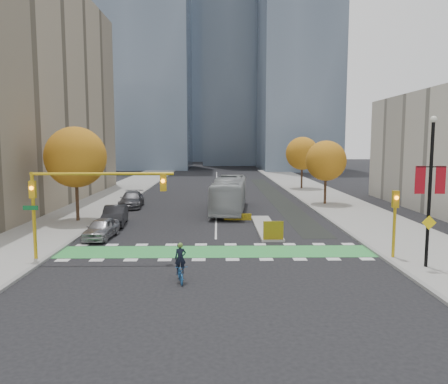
{
  "coord_description": "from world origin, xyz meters",
  "views": [
    {
      "loc": [
        0.1,
        -25.54,
        6.92
      ],
      "look_at": [
        0.64,
        8.51,
        3.0
      ],
      "focal_mm": 35.0,
      "sensor_mm": 36.0,
      "label": 1
    }
  ],
  "objects_px": {
    "cyclist": "(180,269)",
    "parked_car_b": "(115,216)",
    "bus": "(229,194)",
    "tree_west": "(76,157)",
    "tree_east_far": "(302,153)",
    "hazard_board": "(273,230)",
    "parked_car_a": "(101,228)",
    "traffic_signal_east": "(395,214)",
    "parked_car_c": "(132,200)",
    "traffic_signal_west": "(78,192)",
    "tree_east_near": "(326,161)",
    "banner_lamppost": "(430,185)"
  },
  "relations": [
    {
      "from": "banner_lamppost",
      "to": "hazard_board",
      "type": "bearing_deg",
      "value": 138.21
    },
    {
      "from": "bus",
      "to": "parked_car_c",
      "type": "relative_size",
      "value": 2.18
    },
    {
      "from": "tree_west",
      "to": "tree_east_near",
      "type": "xyz_separation_m",
      "value": [
        24.0,
        10.0,
        -0.75
      ]
    },
    {
      "from": "tree_east_far",
      "to": "traffic_signal_east",
      "type": "distance_m",
      "value": 38.64
    },
    {
      "from": "hazard_board",
      "to": "banner_lamppost",
      "type": "distance_m",
      "value": 10.76
    },
    {
      "from": "tree_east_near",
      "to": "parked_car_a",
      "type": "height_order",
      "value": "tree_east_near"
    },
    {
      "from": "cyclist",
      "to": "bus",
      "type": "height_order",
      "value": "bus"
    },
    {
      "from": "banner_lamppost",
      "to": "tree_east_near",
      "type": "bearing_deg",
      "value": 88.83
    },
    {
      "from": "tree_west",
      "to": "cyclist",
      "type": "distance_m",
      "value": 20.05
    },
    {
      "from": "cyclist",
      "to": "parked_car_b",
      "type": "xyz_separation_m",
      "value": [
        -6.71,
        14.91,
        0.15
      ]
    },
    {
      "from": "traffic_signal_west",
      "to": "parked_car_a",
      "type": "relative_size",
      "value": 1.98
    },
    {
      "from": "tree_east_near",
      "to": "parked_car_b",
      "type": "height_order",
      "value": "tree_east_near"
    },
    {
      "from": "tree_east_far",
      "to": "cyclist",
      "type": "xyz_separation_m",
      "value": [
        -14.22,
        -42.49,
        -4.58
      ]
    },
    {
      "from": "tree_west",
      "to": "parked_car_a",
      "type": "relative_size",
      "value": 1.91
    },
    {
      "from": "tree_east_far",
      "to": "traffic_signal_west",
      "type": "relative_size",
      "value": 0.9
    },
    {
      "from": "hazard_board",
      "to": "cyclist",
      "type": "xyz_separation_m",
      "value": [
        -5.72,
        -8.69,
        -0.14
      ]
    },
    {
      "from": "parked_car_a",
      "to": "traffic_signal_east",
      "type": "bearing_deg",
      "value": -13.15
    },
    {
      "from": "tree_east_near",
      "to": "traffic_signal_east",
      "type": "distance_m",
      "value": 22.66
    },
    {
      "from": "parked_car_a",
      "to": "bus",
      "type": "bearing_deg",
      "value": 56.49
    },
    {
      "from": "tree_east_far",
      "to": "parked_car_a",
      "type": "height_order",
      "value": "tree_east_far"
    },
    {
      "from": "parked_car_c",
      "to": "tree_east_far",
      "type": "bearing_deg",
      "value": 35.23
    },
    {
      "from": "tree_east_near",
      "to": "parked_car_a",
      "type": "relative_size",
      "value": 1.64
    },
    {
      "from": "cyclist",
      "to": "tree_west",
      "type": "bearing_deg",
      "value": 110.64
    },
    {
      "from": "tree_east_near",
      "to": "traffic_signal_east",
      "type": "bearing_deg",
      "value": -93.81
    },
    {
      "from": "traffic_signal_west",
      "to": "tree_east_far",
      "type": "bearing_deg",
      "value": 62.05
    },
    {
      "from": "parked_car_c",
      "to": "bus",
      "type": "bearing_deg",
      "value": -19.35
    },
    {
      "from": "traffic_signal_east",
      "to": "cyclist",
      "type": "xyz_separation_m",
      "value": [
        -12.22,
        -3.98,
        -2.07
      ]
    },
    {
      "from": "hazard_board",
      "to": "tree_west",
      "type": "height_order",
      "value": "tree_west"
    },
    {
      "from": "tree_east_far",
      "to": "parked_car_c",
      "type": "xyz_separation_m",
      "value": [
        -21.5,
        -17.44,
        -4.42
      ]
    },
    {
      "from": "tree_east_far",
      "to": "parked_car_c",
      "type": "bearing_deg",
      "value": -140.95
    },
    {
      "from": "tree_east_near",
      "to": "cyclist",
      "type": "height_order",
      "value": "tree_east_near"
    },
    {
      "from": "hazard_board",
      "to": "parked_car_c",
      "type": "height_order",
      "value": "parked_car_c"
    },
    {
      "from": "tree_west",
      "to": "tree_east_far",
      "type": "height_order",
      "value": "tree_west"
    },
    {
      "from": "hazard_board",
      "to": "tree_east_far",
      "type": "height_order",
      "value": "tree_east_far"
    },
    {
      "from": "tree_east_near",
      "to": "parked_car_c",
      "type": "xyz_separation_m",
      "value": [
        -21.0,
        -1.44,
        -4.05
      ]
    },
    {
      "from": "bus",
      "to": "tree_west",
      "type": "bearing_deg",
      "value": -151.36
    },
    {
      "from": "traffic_signal_west",
      "to": "cyclist",
      "type": "relative_size",
      "value": 4.28
    },
    {
      "from": "tree_east_far",
      "to": "traffic_signal_west",
      "type": "height_order",
      "value": "tree_east_far"
    },
    {
      "from": "tree_east_far",
      "to": "cyclist",
      "type": "height_order",
      "value": "tree_east_far"
    },
    {
      "from": "tree_west",
      "to": "cyclist",
      "type": "relative_size",
      "value": 4.13
    },
    {
      "from": "traffic_signal_east",
      "to": "bus",
      "type": "relative_size",
      "value": 0.33
    },
    {
      "from": "tree_east_near",
      "to": "tree_east_far",
      "type": "xyz_separation_m",
      "value": [
        0.5,
        16.0,
        0.38
      ]
    },
    {
      "from": "traffic_signal_west",
      "to": "cyclist",
      "type": "height_order",
      "value": "traffic_signal_west"
    },
    {
      "from": "tree_west",
      "to": "cyclist",
      "type": "bearing_deg",
      "value": -58.06
    },
    {
      "from": "traffic_signal_east",
      "to": "parked_car_c",
      "type": "xyz_separation_m",
      "value": [
        -19.5,
        21.06,
        -1.92
      ]
    },
    {
      "from": "bus",
      "to": "parked_car_b",
      "type": "relative_size",
      "value": 2.49
    },
    {
      "from": "cyclist",
      "to": "parked_car_b",
      "type": "bearing_deg",
      "value": 102.92
    },
    {
      "from": "hazard_board",
      "to": "tree_east_near",
      "type": "height_order",
      "value": "tree_east_near"
    },
    {
      "from": "tree_east_far",
      "to": "bus",
      "type": "distance_m",
      "value": 23.45
    },
    {
      "from": "parked_car_a",
      "to": "parked_car_b",
      "type": "xyz_separation_m",
      "value": [
        -0.19,
        5.0,
        0.08
      ]
    }
  ]
}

